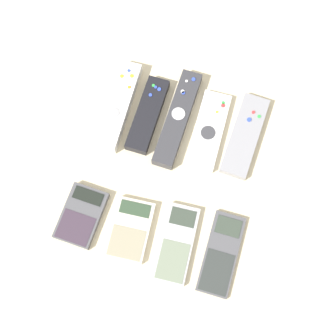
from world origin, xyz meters
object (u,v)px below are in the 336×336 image
(remote_1, at_px, (148,115))
(calculator_3, at_px, (221,254))
(remote_2, at_px, (178,119))
(calculator_1, at_px, (130,230))
(remote_3, at_px, (209,131))
(calculator_2, at_px, (177,244))
(remote_4, at_px, (245,136))
(calculator_0, at_px, (81,215))
(remote_0, at_px, (118,106))

(remote_1, height_order, calculator_3, remote_1)
(remote_2, distance_m, calculator_1, 0.25)
(remote_1, distance_m, remote_3, 0.13)
(calculator_2, xyz_separation_m, calculator_3, (0.09, 0.00, -0.00))
(remote_2, bearing_deg, remote_4, 3.23)
(calculator_1, bearing_deg, calculator_2, -3.98)
(remote_2, relative_size, remote_3, 1.26)
(remote_2, relative_size, calculator_2, 1.40)
(calculator_3, bearing_deg, calculator_1, -178.42)
(calculator_2, bearing_deg, remote_2, 102.74)
(remote_4, relative_size, calculator_0, 1.53)
(calculator_2, relative_size, calculator_3, 0.97)
(remote_3, bearing_deg, remote_2, 174.61)
(remote_1, relative_size, remote_4, 0.92)
(calculator_1, distance_m, calculator_3, 0.18)
(calculator_0, bearing_deg, remote_2, 65.91)
(remote_0, relative_size, calculator_0, 1.66)
(remote_0, bearing_deg, remote_2, 2.03)
(remote_1, relative_size, calculator_1, 1.37)
(remote_1, bearing_deg, calculator_1, -80.18)
(remote_3, relative_size, remote_4, 0.93)
(remote_4, distance_m, calculator_1, 0.30)
(remote_0, distance_m, calculator_1, 0.26)
(remote_2, relative_size, calculator_1, 1.75)
(remote_4, height_order, calculator_2, remote_4)
(remote_0, height_order, remote_1, remote_0)
(calculator_3, bearing_deg, remote_1, 133.11)
(calculator_0, xyz_separation_m, calculator_1, (0.10, -0.00, -0.00))
(calculator_0, relative_size, calculator_1, 0.97)
(remote_2, xyz_separation_m, remote_3, (0.07, -0.01, -0.01))
(remote_0, distance_m, calculator_0, 0.24)
(remote_4, distance_m, calculator_0, 0.37)
(calculator_2, height_order, calculator_3, calculator_2)
(remote_1, xyz_separation_m, remote_3, (0.13, 0.00, -0.00))
(remote_1, relative_size, remote_2, 0.78)
(remote_1, bearing_deg, calculator_2, -60.35)
(remote_2, xyz_separation_m, calculator_0, (-0.13, -0.25, -0.01))
(remote_3, bearing_deg, remote_4, 6.10)
(remote_1, relative_size, calculator_0, 1.40)
(calculator_2, bearing_deg, calculator_1, 176.69)
(remote_1, relative_size, remote_3, 0.98)
(remote_2, xyz_separation_m, calculator_1, (-0.03, -0.25, -0.01))
(remote_3, distance_m, calculator_1, 0.26)
(remote_4, height_order, calculator_0, remote_4)
(calculator_1, bearing_deg, calculator_3, -2.04)
(remote_2, height_order, remote_3, remote_2)
(remote_2, bearing_deg, remote_1, -171.03)
(remote_0, xyz_separation_m, calculator_3, (0.28, -0.24, -0.01))
(calculator_0, relative_size, calculator_3, 0.75)
(remote_0, bearing_deg, calculator_1, -67.93)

